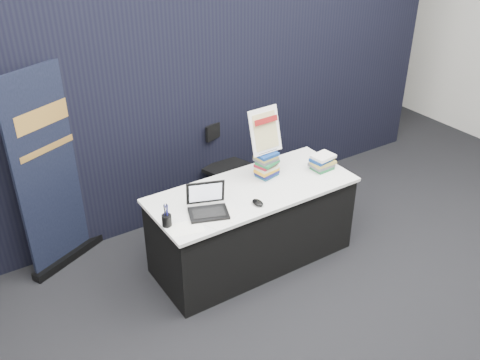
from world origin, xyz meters
name	(u,v)px	position (x,y,z in m)	size (l,w,h in m)	color
floor	(288,292)	(0.00, 0.00, 0.00)	(8.00, 8.00, 0.00)	black
drape_partition	(192,101)	(0.00, 1.60, 1.20)	(6.00, 0.08, 2.40)	black
display_table	(252,225)	(0.00, 0.55, 0.38)	(1.80, 0.75, 0.75)	black
laptop	(206,206)	(-0.52, 0.45, 0.81)	(0.36, 0.34, 0.24)	black
mouse	(258,203)	(-0.11, 0.32, 0.77)	(0.07, 0.12, 0.04)	black
brochure_left	(187,228)	(-0.75, 0.34, 0.75)	(0.25, 0.18, 0.00)	white
brochure_mid	(213,216)	(-0.50, 0.37, 0.75)	(0.30, 0.21, 0.00)	white
brochure_right	(219,216)	(-0.46, 0.34, 0.75)	(0.32, 0.22, 0.00)	silver
pen_cup	(167,220)	(-0.86, 0.45, 0.80)	(0.07, 0.07, 0.10)	black
book_stack_tall	(266,165)	(0.22, 0.67, 0.87)	(0.21, 0.18, 0.23)	#1B5569
book_stack_short	(322,162)	(0.72, 0.49, 0.82)	(0.20, 0.16, 0.14)	#1B6534
info_sign	(265,131)	(0.22, 0.70, 1.17)	(0.30, 0.15, 0.41)	black
pullup_banner	(55,182)	(-1.41, 1.47, 0.81)	(0.74, 0.41, 1.82)	black
stacking_chair	(229,164)	(0.29, 1.42, 0.52)	(0.53, 0.54, 0.93)	black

